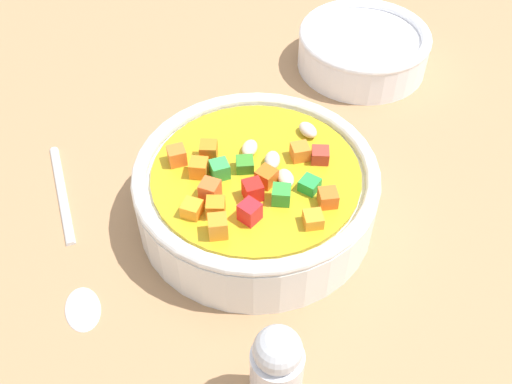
{
  "coord_description": "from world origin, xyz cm",
  "views": [
    {
      "loc": [
        12.81,
        -29.23,
        37.32
      ],
      "look_at": [
        0.0,
        0.0,
        2.73
      ],
      "focal_mm": 41.73,
      "sensor_mm": 36.0,
      "label": 1
    }
  ],
  "objects_px": {
    "side_bowl_small": "(363,48)",
    "pepper_shaker": "(277,371)",
    "spoon": "(71,245)",
    "soup_bowl_main": "(256,190)"
  },
  "relations": [
    {
      "from": "spoon",
      "to": "pepper_shaker",
      "type": "relative_size",
      "value": 1.91
    },
    {
      "from": "soup_bowl_main",
      "to": "pepper_shaker",
      "type": "height_order",
      "value": "pepper_shaker"
    },
    {
      "from": "side_bowl_small",
      "to": "soup_bowl_main",
      "type": "bearing_deg",
      "value": -94.42
    },
    {
      "from": "soup_bowl_main",
      "to": "pepper_shaker",
      "type": "distance_m",
      "value": 0.16
    },
    {
      "from": "pepper_shaker",
      "to": "soup_bowl_main",
      "type": "bearing_deg",
      "value": 118.15
    },
    {
      "from": "side_bowl_small",
      "to": "pepper_shaker",
      "type": "relative_size",
      "value": 1.66
    },
    {
      "from": "spoon",
      "to": "pepper_shaker",
      "type": "bearing_deg",
      "value": 32.48
    },
    {
      "from": "spoon",
      "to": "side_bowl_small",
      "type": "height_order",
      "value": "side_bowl_small"
    },
    {
      "from": "pepper_shaker",
      "to": "side_bowl_small",
      "type": "bearing_deg",
      "value": 98.55
    },
    {
      "from": "soup_bowl_main",
      "to": "spoon",
      "type": "xyz_separation_m",
      "value": [
        -0.12,
        -0.09,
        -0.03
      ]
    }
  ]
}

